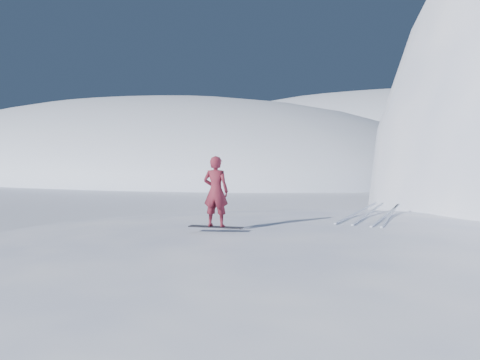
# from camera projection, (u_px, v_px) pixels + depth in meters

# --- Properties ---
(near_ridge) EXTENTS (36.00, 28.00, 4.80)m
(near_ridge) POSITION_uv_depth(u_px,v_px,m) (427.00, 333.00, 12.43)
(near_ridge) COLOR white
(near_ridge) RESTS_ON ground
(far_ridge_a) EXTENTS (120.00, 70.00, 28.00)m
(far_ridge_a) POSITION_uv_depth(u_px,v_px,m) (132.00, 175.00, 99.96)
(far_ridge_a) COLOR white
(far_ridge_a) RESTS_ON ground
(far_ridge_c) EXTENTS (140.00, 90.00, 36.00)m
(far_ridge_c) POSITION_uv_depth(u_px,v_px,m) (384.00, 170.00, 123.17)
(far_ridge_c) COLOR white
(far_ridge_c) RESTS_ON ground
(wind_bumps) EXTENTS (16.00, 14.40, 1.00)m
(wind_bumps) POSITION_uv_depth(u_px,v_px,m) (349.00, 330.00, 12.62)
(wind_bumps) COLOR white
(wind_bumps) RESTS_ON ground
(snowboard) EXTENTS (1.35, 0.67, 0.02)m
(snowboard) POSITION_uv_depth(u_px,v_px,m) (216.00, 227.00, 12.85)
(snowboard) COLOR black
(snowboard) RESTS_ON near_ridge
(snowboarder) EXTENTS (0.72, 0.58, 1.70)m
(snowboarder) POSITION_uv_depth(u_px,v_px,m) (216.00, 191.00, 12.80)
(snowboarder) COLOR maroon
(snowboarder) RESTS_ON snowboard
(vapor_plume) EXTENTS (11.18, 8.94, 7.83)m
(vapor_plume) POSITION_uv_depth(u_px,v_px,m) (91.00, 185.00, 67.93)
(vapor_plume) COLOR white
(vapor_plume) RESTS_ON ground
(board_tracks) EXTENTS (2.47, 5.89, 0.04)m
(board_tracks) POSITION_uv_depth(u_px,v_px,m) (377.00, 212.00, 15.91)
(board_tracks) COLOR silver
(board_tracks) RESTS_ON ground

